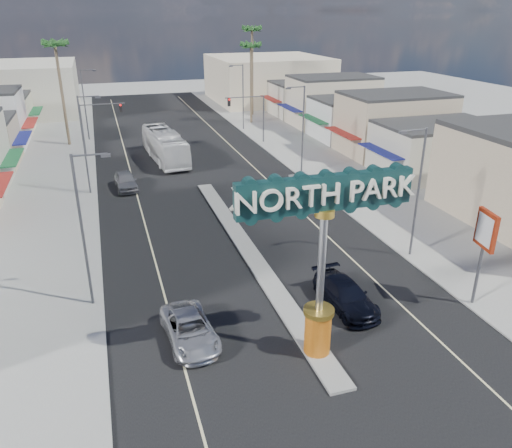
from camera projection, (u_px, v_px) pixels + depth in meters
ground at (202, 183)px, 49.48m from camera, size 160.00×160.00×0.00m
road at (202, 183)px, 49.48m from camera, size 20.00×120.00×0.01m
median_island at (248, 250)px, 35.42m from camera, size 1.30×30.00×0.16m
sidewalk_left at (52, 197)px, 45.61m from camera, size 8.00×120.00×0.12m
sidewalk_right at (331, 170)px, 53.31m from camera, size 8.00×120.00×0.12m
storefront_row_right at (359, 115)px, 66.30m from camera, size 12.00×42.00×6.00m
backdrop_far_left at (12, 89)px, 81.33m from camera, size 20.00×20.00×8.00m
backdrop_far_right at (268, 79)px, 93.42m from camera, size 20.00×20.00×8.00m
gateway_sign at (323, 247)px, 22.57m from camera, size 8.20×1.50×9.15m
traffic_signal_left at (98, 119)px, 57.55m from camera, size 5.09×0.45×6.00m
traffic_signal_right at (250, 110)px, 62.60m from camera, size 5.09×0.45×6.00m
streetlight_l_near at (85, 225)px, 27.08m from camera, size 2.03×0.22×9.00m
streetlight_l_mid at (85, 140)px, 44.62m from camera, size 2.03×0.22×9.00m
streetlight_l_far at (86, 101)px, 63.92m from camera, size 2.03×0.22×9.00m
streetlight_r_near at (417, 187)px, 32.81m from camera, size 2.03×0.22×9.00m
streetlight_r_mid at (302, 126)px, 50.35m from camera, size 2.03×0.22×9.00m
streetlight_r_far at (242, 94)px, 69.65m from camera, size 2.03×0.22×9.00m
palm_left_far at (56, 50)px, 58.93m from camera, size 2.60×2.60×13.10m
palm_right_mid at (251, 50)px, 71.68m from camera, size 2.60×2.60×12.10m
palm_right_far at (252, 34)px, 76.79m from camera, size 2.60×2.60×14.10m
suv_left at (190, 329)px, 25.61m from camera, size 2.69×5.21×1.40m
suv_right at (345, 295)px, 28.59m from camera, size 2.45×5.35×1.52m
car_parked_left at (126, 181)px, 47.59m from camera, size 2.19×4.89×1.63m
car_parked_right at (302, 184)px, 47.09m from camera, size 1.85×4.41×1.42m
city_bus at (165, 146)px, 56.45m from camera, size 3.89×12.38×3.39m
bank_pylon_sign at (485, 235)px, 27.36m from camera, size 0.52×1.79×5.68m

